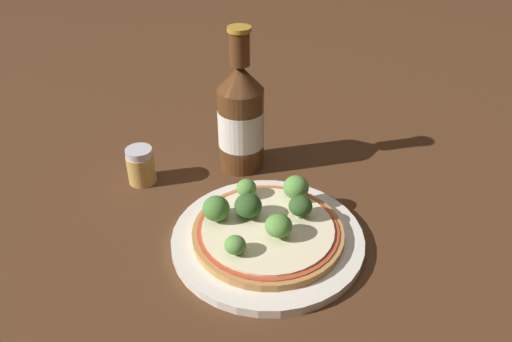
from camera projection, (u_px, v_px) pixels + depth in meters
ground_plane at (253, 247)px, 0.63m from camera, size 3.00×3.00×0.00m
plate at (268, 239)px, 0.63m from camera, size 0.24×0.24×0.01m
pizza at (268, 231)px, 0.63m from camera, size 0.19×0.19×0.01m
broccoli_floret_0 at (246, 188)px, 0.67m from camera, size 0.03×0.03×0.02m
broccoli_floret_1 at (300, 206)px, 0.63m from camera, size 0.03×0.03×0.03m
broccoli_floret_2 at (279, 226)px, 0.60m from camera, size 0.03×0.03×0.03m
broccoli_floret_3 at (235, 245)px, 0.58m from camera, size 0.03×0.03×0.02m
broccoli_floret_4 at (248, 206)px, 0.63m from camera, size 0.04×0.04×0.03m
broccoli_floret_5 at (216, 208)px, 0.63m from camera, size 0.03×0.03×0.03m
broccoli_floret_6 at (296, 187)px, 0.66m from camera, size 0.03×0.03×0.03m
beer_bottle at (241, 117)px, 0.74m from camera, size 0.07×0.07×0.22m
pepper_shaker at (141, 166)px, 0.74m from camera, size 0.04×0.04×0.06m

